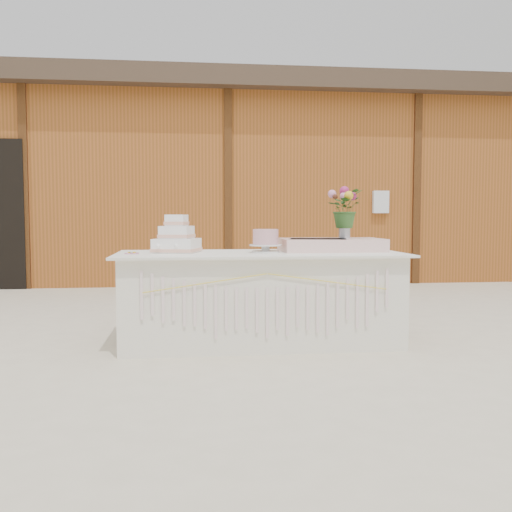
# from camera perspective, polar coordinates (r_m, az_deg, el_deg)

# --- Properties ---
(ground) EXTENTS (80.00, 80.00, 0.00)m
(ground) POSITION_cam_1_polar(r_m,az_deg,el_deg) (4.91, 0.41, -8.66)
(ground) COLOR beige
(ground) RESTS_ON ground
(barn) EXTENTS (12.60, 4.60, 3.30)m
(barn) POSITION_cam_1_polar(r_m,az_deg,el_deg) (10.78, -3.57, 7.18)
(barn) COLOR #964D1F
(barn) RESTS_ON ground
(cake_table) EXTENTS (2.40, 1.00, 0.77)m
(cake_table) POSITION_cam_1_polar(r_m,az_deg,el_deg) (4.83, 0.42, -4.19)
(cake_table) COLOR silver
(cake_table) RESTS_ON ground
(wedding_cake) EXTENTS (0.44, 0.44, 0.32)m
(wedding_cake) POSITION_cam_1_polar(r_m,az_deg,el_deg) (4.86, -7.93, 1.63)
(wedding_cake) COLOR white
(wedding_cake) RESTS_ON cake_table
(pink_cake_stand) EXTENTS (0.27, 0.27, 0.20)m
(pink_cake_stand) POSITION_cam_1_polar(r_m,az_deg,el_deg) (4.78, 0.97, 1.65)
(pink_cake_stand) COLOR white
(pink_cake_stand) RESTS_ON cake_table
(satin_runner) EXTENTS (0.88, 0.52, 0.11)m
(satin_runner) POSITION_cam_1_polar(r_m,az_deg,el_deg) (5.04, 7.54, 1.12)
(satin_runner) COLOR #FAD3C9
(satin_runner) RESTS_ON cake_table
(flower_vase) EXTENTS (0.10, 0.10, 0.14)m
(flower_vase) POSITION_cam_1_polar(r_m,az_deg,el_deg) (5.12, 8.83, 2.55)
(flower_vase) COLOR silver
(flower_vase) RESTS_ON satin_runner
(bouquet) EXTENTS (0.41, 0.41, 0.34)m
(bouquet) POSITION_cam_1_polar(r_m,az_deg,el_deg) (5.12, 8.86, 5.25)
(bouquet) COLOR #305923
(bouquet) RESTS_ON flower_vase
(loose_flowers) EXTENTS (0.22, 0.39, 0.02)m
(loose_flowers) POSITION_cam_1_polar(r_m,az_deg,el_deg) (4.89, -11.83, 0.44)
(loose_flowers) COLOR pink
(loose_flowers) RESTS_ON cake_table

